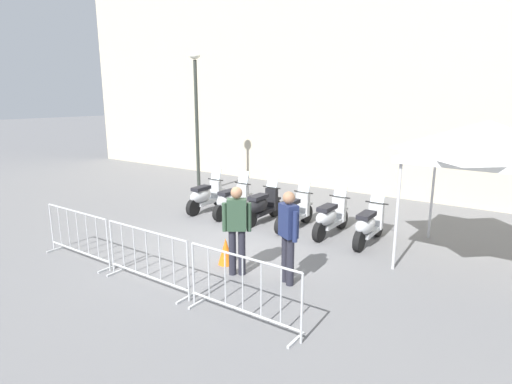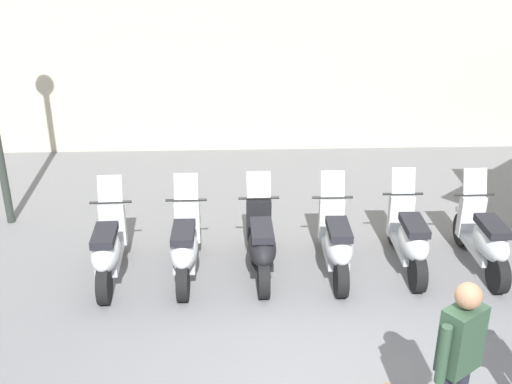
{
  "view_description": "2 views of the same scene",
  "coord_description": "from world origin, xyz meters",
  "px_view_note": "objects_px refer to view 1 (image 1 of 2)",
  "views": [
    {
      "loc": [
        5.92,
        -6.43,
        3.37
      ],
      "look_at": [
        -0.7,
        2.04,
        0.86
      ],
      "focal_mm": 29.05,
      "sensor_mm": 36.0,
      "label": 1
    },
    {
      "loc": [
        -0.57,
        -5.01,
        4.38
      ],
      "look_at": [
        -0.68,
        2.2,
        1.19
      ],
      "focal_mm": 43.57,
      "sensor_mm": 36.0,
      "label": 2
    }
  ],
  "objects_px": {
    "motorcycle_0": "(205,197)",
    "officer_near_row_end": "(288,232)",
    "street_lamp": "(196,108)",
    "barrier_segment_0": "(78,236)",
    "traffic_cone": "(226,251)",
    "motorcycle_4": "(330,218)",
    "motorcycle_5": "(368,225)",
    "motorcycle_1": "(232,201)",
    "barrier_segment_1": "(147,258)",
    "barrier_segment_2": "(243,290)",
    "motorcycle_2": "(261,206)",
    "canopy_tent": "(487,141)",
    "officer_mid_plaza": "(237,226)",
    "motorcycle_3": "(293,212)"
  },
  "relations": [
    {
      "from": "motorcycle_0",
      "to": "officer_near_row_end",
      "type": "xyz_separation_m",
      "value": [
        4.62,
        -2.53,
        0.53
      ]
    },
    {
      "from": "street_lamp",
      "to": "officer_near_row_end",
      "type": "distance_m",
      "value": 8.04
    },
    {
      "from": "barrier_segment_0",
      "to": "traffic_cone",
      "type": "bearing_deg",
      "value": 33.67
    },
    {
      "from": "motorcycle_4",
      "to": "motorcycle_5",
      "type": "distance_m",
      "value": 1.0
    },
    {
      "from": "motorcycle_1",
      "to": "motorcycle_4",
      "type": "height_order",
      "value": "same"
    },
    {
      "from": "motorcycle_1",
      "to": "barrier_segment_1",
      "type": "height_order",
      "value": "motorcycle_1"
    },
    {
      "from": "motorcycle_1",
      "to": "barrier_segment_2",
      "type": "bearing_deg",
      "value": -47.09
    },
    {
      "from": "motorcycle_2",
      "to": "canopy_tent",
      "type": "xyz_separation_m",
      "value": [
        5.14,
        0.32,
        2.06
      ]
    },
    {
      "from": "officer_near_row_end",
      "to": "barrier_segment_0",
      "type": "bearing_deg",
      "value": -156.67
    },
    {
      "from": "barrier_segment_0",
      "to": "canopy_tent",
      "type": "bearing_deg",
      "value": 36.04
    },
    {
      "from": "motorcycle_5",
      "to": "barrier_segment_2",
      "type": "distance_m",
      "value": 4.38
    },
    {
      "from": "traffic_cone",
      "to": "motorcycle_4",
      "type": "bearing_deg",
      "value": 74.34
    },
    {
      "from": "motorcycle_1",
      "to": "traffic_cone",
      "type": "distance_m",
      "value": 3.42
    },
    {
      "from": "officer_near_row_end",
      "to": "canopy_tent",
      "type": "height_order",
      "value": "canopy_tent"
    },
    {
      "from": "barrier_segment_1",
      "to": "officer_mid_plaza",
      "type": "bearing_deg",
      "value": 55.05
    },
    {
      "from": "motorcycle_2",
      "to": "officer_mid_plaza",
      "type": "bearing_deg",
      "value": -60.58
    },
    {
      "from": "motorcycle_5",
      "to": "barrier_segment_2",
      "type": "relative_size",
      "value": 0.84
    },
    {
      "from": "motorcycle_1",
      "to": "motorcycle_3",
      "type": "distance_m",
      "value": 1.98
    },
    {
      "from": "barrier_segment_1",
      "to": "motorcycle_4",
      "type": "bearing_deg",
      "value": 74.45
    },
    {
      "from": "motorcycle_1",
      "to": "motorcycle_5",
      "type": "relative_size",
      "value": 1.0
    },
    {
      "from": "barrier_segment_2",
      "to": "canopy_tent",
      "type": "relative_size",
      "value": 0.7
    },
    {
      "from": "officer_near_row_end",
      "to": "motorcycle_3",
      "type": "bearing_deg",
      "value": 121.3
    },
    {
      "from": "motorcycle_1",
      "to": "traffic_cone",
      "type": "xyz_separation_m",
      "value": [
        2.15,
        -2.65,
        -0.18
      ]
    },
    {
      "from": "motorcycle_4",
      "to": "barrier_segment_0",
      "type": "height_order",
      "value": "motorcycle_4"
    },
    {
      "from": "motorcycle_0",
      "to": "officer_near_row_end",
      "type": "relative_size",
      "value": 1.0
    },
    {
      "from": "motorcycle_4",
      "to": "traffic_cone",
      "type": "xyz_separation_m",
      "value": [
        -0.81,
        -2.9,
        -0.18
      ]
    },
    {
      "from": "motorcycle_2",
      "to": "officer_mid_plaza",
      "type": "xyz_separation_m",
      "value": [
        1.67,
        -2.97,
        0.53
      ]
    },
    {
      "from": "barrier_segment_1",
      "to": "officer_mid_plaza",
      "type": "distance_m",
      "value": 1.72
    },
    {
      "from": "motorcycle_3",
      "to": "motorcycle_5",
      "type": "height_order",
      "value": "same"
    },
    {
      "from": "motorcycle_5",
      "to": "canopy_tent",
      "type": "xyz_separation_m",
      "value": [
        2.17,
        0.17,
        2.06
      ]
    },
    {
      "from": "motorcycle_1",
      "to": "barrier_segment_0",
      "type": "height_order",
      "value": "motorcycle_1"
    },
    {
      "from": "motorcycle_2",
      "to": "barrier_segment_1",
      "type": "bearing_deg",
      "value": -80.53
    },
    {
      "from": "barrier_segment_2",
      "to": "street_lamp",
      "type": "distance_m",
      "value": 9.2
    },
    {
      "from": "officer_near_row_end",
      "to": "officer_mid_plaza",
      "type": "height_order",
      "value": "same"
    },
    {
      "from": "motorcycle_3",
      "to": "street_lamp",
      "type": "xyz_separation_m",
      "value": [
        -4.93,
        1.45,
        2.49
      ]
    },
    {
      "from": "motorcycle_5",
      "to": "barrier_segment_0",
      "type": "height_order",
      "value": "motorcycle_5"
    },
    {
      "from": "officer_near_row_end",
      "to": "traffic_cone",
      "type": "height_order",
      "value": "officer_near_row_end"
    },
    {
      "from": "motorcycle_5",
      "to": "street_lamp",
      "type": "distance_m",
      "value": 7.46
    },
    {
      "from": "motorcycle_0",
      "to": "officer_mid_plaza",
      "type": "xyz_separation_m",
      "value": [
        3.65,
        -2.81,
        0.53
      ]
    },
    {
      "from": "officer_mid_plaza",
      "to": "barrier_segment_2",
      "type": "bearing_deg",
      "value": -46.63
    },
    {
      "from": "barrier_segment_0",
      "to": "barrier_segment_1",
      "type": "relative_size",
      "value": 1.0
    },
    {
      "from": "traffic_cone",
      "to": "canopy_tent",
      "type": "bearing_deg",
      "value": 37.49
    },
    {
      "from": "street_lamp",
      "to": "officer_mid_plaza",
      "type": "xyz_separation_m",
      "value": [
        5.61,
        -4.46,
        -1.96
      ]
    },
    {
      "from": "motorcycle_2",
      "to": "traffic_cone",
      "type": "xyz_separation_m",
      "value": [
        1.16,
        -2.73,
        -0.18
      ]
    },
    {
      "from": "barrier_segment_0",
      "to": "barrier_segment_2",
      "type": "height_order",
      "value": "same"
    },
    {
      "from": "barrier_segment_0",
      "to": "barrier_segment_1",
      "type": "bearing_deg",
      "value": 3.0
    },
    {
      "from": "motorcycle_2",
      "to": "motorcycle_4",
      "type": "height_order",
      "value": "same"
    },
    {
      "from": "barrier_segment_1",
      "to": "canopy_tent",
      "type": "height_order",
      "value": "canopy_tent"
    },
    {
      "from": "motorcycle_2",
      "to": "street_lamp",
      "type": "distance_m",
      "value": 4.89
    },
    {
      "from": "barrier_segment_1",
      "to": "canopy_tent",
      "type": "xyz_separation_m",
      "value": [
        4.42,
        4.66,
        1.99
      ]
    }
  ]
}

